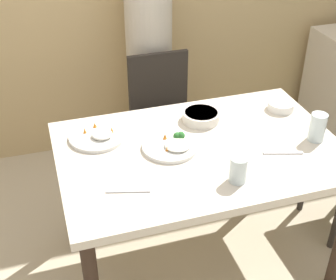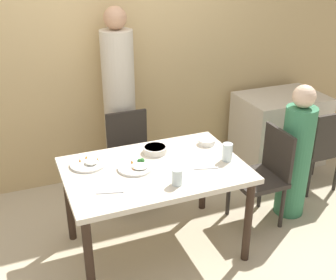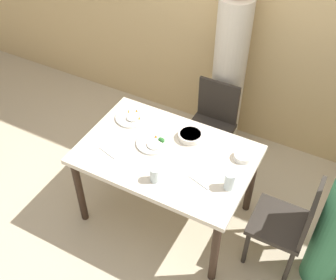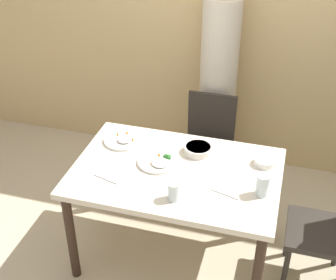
{
  "view_description": "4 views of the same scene",
  "coord_description": "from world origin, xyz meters",
  "px_view_note": "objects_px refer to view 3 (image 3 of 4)",
  "views": [
    {
      "loc": [
        -0.67,
        -1.66,
        1.93
      ],
      "look_at": [
        -0.13,
        0.09,
        0.74
      ],
      "focal_mm": 50.0,
      "sensor_mm": 36.0,
      "label": 1
    },
    {
      "loc": [
        -0.91,
        -2.52,
        2.21
      ],
      "look_at": [
        0.1,
        -0.01,
        0.94
      ],
      "focal_mm": 45.0,
      "sensor_mm": 36.0,
      "label": 2
    },
    {
      "loc": [
        1.07,
        -1.97,
        2.96
      ],
      "look_at": [
        0.06,
        -0.08,
        0.96
      ],
      "focal_mm": 45.0,
      "sensor_mm": 36.0,
      "label": 3
    },
    {
      "loc": [
        0.6,
        -2.29,
        2.49
      ],
      "look_at": [
        -0.05,
        -0.02,
        0.96
      ],
      "focal_mm": 50.0,
      "sensor_mm": 36.0,
      "label": 4
    }
  ],
  "objects_px": {
    "person_adult": "(229,73)",
    "plate_rice_adult": "(132,117)",
    "chair_adult_spot": "(212,124)",
    "chair_child_spot": "(289,223)",
    "bowl_curry": "(190,136)",
    "glass_water_tall": "(155,174)",
    "person_child": "(336,231)"
  },
  "relations": [
    {
      "from": "person_child",
      "to": "bowl_curry",
      "type": "bearing_deg",
      "value": 170.56
    },
    {
      "from": "chair_child_spot",
      "to": "person_child",
      "type": "bearing_deg",
      "value": 90.0
    },
    {
      "from": "person_child",
      "to": "bowl_curry",
      "type": "relative_size",
      "value": 6.35
    },
    {
      "from": "bowl_curry",
      "to": "person_adult",
      "type": "bearing_deg",
      "value": 92.3
    },
    {
      "from": "chair_child_spot",
      "to": "glass_water_tall",
      "type": "height_order",
      "value": "glass_water_tall"
    },
    {
      "from": "chair_child_spot",
      "to": "plate_rice_adult",
      "type": "height_order",
      "value": "chair_child_spot"
    },
    {
      "from": "bowl_curry",
      "to": "plate_rice_adult",
      "type": "height_order",
      "value": "same"
    },
    {
      "from": "chair_adult_spot",
      "to": "bowl_curry",
      "type": "relative_size",
      "value": 4.45
    },
    {
      "from": "chair_child_spot",
      "to": "person_adult",
      "type": "height_order",
      "value": "person_adult"
    },
    {
      "from": "person_adult",
      "to": "plate_rice_adult",
      "type": "bearing_deg",
      "value": -119.34
    },
    {
      "from": "person_adult",
      "to": "glass_water_tall",
      "type": "distance_m",
      "value": 1.37
    },
    {
      "from": "chair_child_spot",
      "to": "person_adult",
      "type": "distance_m",
      "value": 1.46
    },
    {
      "from": "person_adult",
      "to": "plate_rice_adult",
      "type": "relative_size",
      "value": 6.45
    },
    {
      "from": "bowl_curry",
      "to": "plate_rice_adult",
      "type": "bearing_deg",
      "value": -178.9
    },
    {
      "from": "chair_adult_spot",
      "to": "person_child",
      "type": "height_order",
      "value": "person_child"
    },
    {
      "from": "chair_child_spot",
      "to": "glass_water_tall",
      "type": "xyz_separation_m",
      "value": [
        -0.93,
        -0.3,
        0.33
      ]
    },
    {
      "from": "chair_adult_spot",
      "to": "chair_child_spot",
      "type": "bearing_deg",
      "value": -38.34
    },
    {
      "from": "bowl_curry",
      "to": "glass_water_tall",
      "type": "bearing_deg",
      "value": -93.23
    },
    {
      "from": "person_child",
      "to": "plate_rice_adult",
      "type": "xyz_separation_m",
      "value": [
        -1.73,
        0.19,
        0.19
      ]
    },
    {
      "from": "chair_adult_spot",
      "to": "glass_water_tall",
      "type": "height_order",
      "value": "glass_water_tall"
    },
    {
      "from": "person_child",
      "to": "glass_water_tall",
      "type": "xyz_separation_m",
      "value": [
        -1.23,
        -0.3,
        0.23
      ]
    },
    {
      "from": "chair_child_spot",
      "to": "person_adult",
      "type": "xyz_separation_m",
      "value": [
        -0.93,
        1.06,
        0.36
      ]
    },
    {
      "from": "chair_child_spot",
      "to": "bowl_curry",
      "type": "relative_size",
      "value": 4.45
    },
    {
      "from": "person_adult",
      "to": "bowl_curry",
      "type": "bearing_deg",
      "value": -87.7
    },
    {
      "from": "chair_adult_spot",
      "to": "person_adult",
      "type": "height_order",
      "value": "person_adult"
    },
    {
      "from": "person_adult",
      "to": "chair_child_spot",
      "type": "bearing_deg",
      "value": -48.67
    },
    {
      "from": "chair_adult_spot",
      "to": "bowl_curry",
      "type": "xyz_separation_m",
      "value": [
        0.03,
        -0.54,
        0.3
      ]
    },
    {
      "from": "bowl_curry",
      "to": "chair_adult_spot",
      "type": "bearing_deg",
      "value": 93.68
    },
    {
      "from": "plate_rice_adult",
      "to": "glass_water_tall",
      "type": "height_order",
      "value": "glass_water_tall"
    },
    {
      "from": "person_child",
      "to": "glass_water_tall",
      "type": "bearing_deg",
      "value": -166.09
    },
    {
      "from": "person_child",
      "to": "bowl_curry",
      "type": "distance_m",
      "value": 1.23
    },
    {
      "from": "chair_child_spot",
      "to": "person_child",
      "type": "relative_size",
      "value": 0.7
    }
  ]
}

